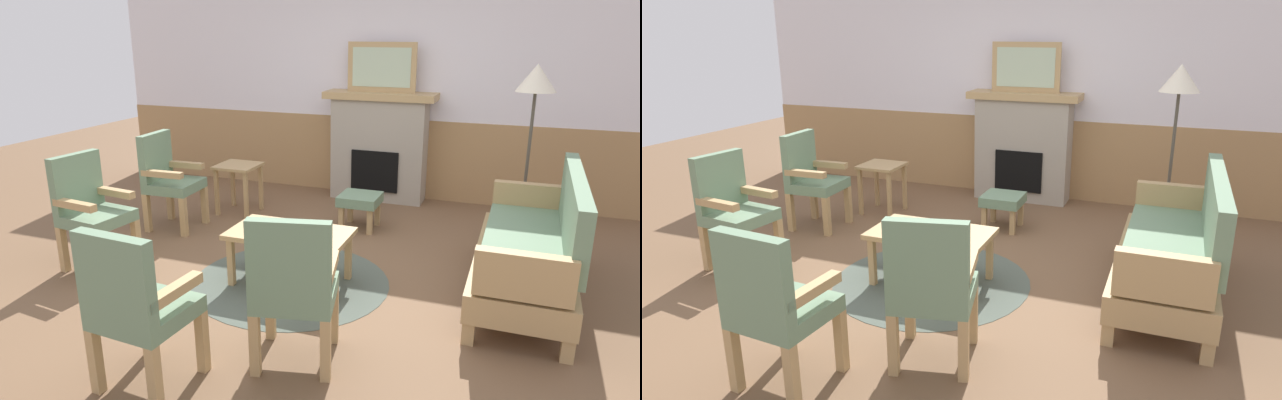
{
  "view_description": "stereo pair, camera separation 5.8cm",
  "coord_description": "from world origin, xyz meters",
  "views": [
    {
      "loc": [
        1.63,
        -3.98,
        1.98
      ],
      "look_at": [
        0.0,
        0.35,
        0.55
      ],
      "focal_mm": 31.19,
      "sensor_mm": 36.0,
      "label": 1
    },
    {
      "loc": [
        1.68,
        -3.96,
        1.98
      ],
      "look_at": [
        0.0,
        0.35,
        0.55
      ],
      "focal_mm": 31.19,
      "sensor_mm": 36.0,
      "label": 2
    }
  ],
  "objects": [
    {
      "name": "ground_plane",
      "position": [
        0.0,
        0.0,
        0.0
      ],
      "size": [
        14.0,
        14.0,
        0.0
      ],
      "primitive_type": "plane",
      "color": "brown"
    },
    {
      "name": "wall_back",
      "position": [
        0.0,
        2.6,
        1.31
      ],
      "size": [
        7.2,
        0.14,
        2.7
      ],
      "color": "white",
      "rests_on": "ground_plane"
    },
    {
      "name": "fireplace",
      "position": [
        0.0,
        2.35,
        0.65
      ],
      "size": [
        1.3,
        0.44,
        1.28
      ],
      "color": "#A39989",
      "rests_on": "ground_plane"
    },
    {
      "name": "framed_picture",
      "position": [
        0.0,
        2.35,
        1.56
      ],
      "size": [
        0.8,
        0.04,
        0.56
      ],
      "color": "tan",
      "rests_on": "fireplace"
    },
    {
      "name": "couch",
      "position": [
        1.76,
        0.21,
        0.4
      ],
      "size": [
        0.7,
        1.8,
        0.98
      ],
      "color": "tan",
      "rests_on": "ground_plane"
    },
    {
      "name": "coffee_table",
      "position": [
        -0.05,
        -0.19,
        0.39
      ],
      "size": [
        0.96,
        0.56,
        0.44
      ],
      "color": "tan",
      "rests_on": "ground_plane"
    },
    {
      "name": "round_rug",
      "position": [
        -0.05,
        -0.19,
        0.0
      ],
      "size": [
        1.6,
        1.6,
        0.01
      ],
      "primitive_type": "cylinder",
      "color": "#4C564C",
      "rests_on": "ground_plane"
    },
    {
      "name": "book_on_table",
      "position": [
        -0.09,
        -0.14,
        0.46
      ],
      "size": [
        0.25,
        0.21,
        0.03
      ],
      "primitive_type": "cube",
      "rotation": [
        0.0,
        0.0,
        -0.38
      ],
      "color": "#33663D",
      "rests_on": "coffee_table"
    },
    {
      "name": "footstool",
      "position": [
        0.1,
        1.25,
        0.28
      ],
      "size": [
        0.4,
        0.4,
        0.36
      ],
      "color": "tan",
      "rests_on": "ground_plane"
    },
    {
      "name": "armchair_near_fireplace",
      "position": [
        -1.75,
        0.6,
        0.54
      ],
      "size": [
        0.5,
        0.5,
        0.98
      ],
      "color": "tan",
      "rests_on": "ground_plane"
    },
    {
      "name": "armchair_by_window_left",
      "position": [
        -1.78,
        -0.48,
        0.54
      ],
      "size": [
        0.53,
        0.53,
        0.98
      ],
      "color": "tan",
      "rests_on": "ground_plane"
    },
    {
      "name": "armchair_front_left",
      "position": [
        -0.28,
        -1.77,
        0.54
      ],
      "size": [
        0.51,
        0.51,
        0.98
      ],
      "color": "tan",
      "rests_on": "ground_plane"
    },
    {
      "name": "armchair_front_center",
      "position": [
        0.43,
        -1.25,
        0.54
      ],
      "size": [
        0.57,
        0.57,
        0.98
      ],
      "color": "tan",
      "rests_on": "ground_plane"
    },
    {
      "name": "side_table",
      "position": [
        -1.31,
        1.27,
        0.43
      ],
      "size": [
        0.44,
        0.44,
        0.55
      ],
      "color": "tan",
      "rests_on": "ground_plane"
    },
    {
      "name": "floor_lamp_by_couch",
      "position": [
        1.66,
        1.51,
        1.45
      ],
      "size": [
        0.36,
        0.36,
        1.68
      ],
      "color": "#332D28",
      "rests_on": "ground_plane"
    }
  ]
}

